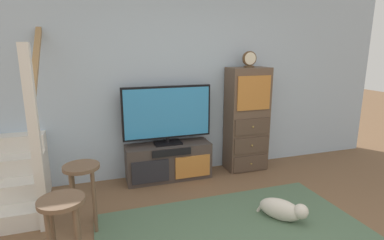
{
  "coord_description": "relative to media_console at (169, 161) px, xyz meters",
  "views": [
    {
      "loc": [
        -1.21,
        -1.61,
        1.75
      ],
      "look_at": [
        -0.04,
        1.98,
        0.85
      ],
      "focal_mm": 28.5,
      "sensor_mm": 36.0,
      "label": 1
    }
  ],
  "objects": [
    {
      "name": "bar_stool_near",
      "position": [
        -1.19,
        -1.55,
        0.26
      ],
      "size": [
        0.34,
        0.34,
        0.67
      ],
      "color": "brown",
      "rests_on": "ground_plane"
    },
    {
      "name": "media_console",
      "position": [
        0.0,
        0.0,
        0.0
      ],
      "size": [
        1.14,
        0.38,
        0.49
      ],
      "color": "#423833",
      "rests_on": "ground_plane"
    },
    {
      "name": "desk_clock",
      "position": [
        1.16,
        -0.0,
        1.35
      ],
      "size": [
        0.2,
        0.08,
        0.22
      ],
      "color": "#4C3823",
      "rests_on": "side_cabinet"
    },
    {
      "name": "bar_stool_far",
      "position": [
        -1.07,
        -0.92,
        0.26
      ],
      "size": [
        0.34,
        0.34,
        0.67
      ],
      "color": "brown",
      "rests_on": "ground_plane"
    },
    {
      "name": "television",
      "position": [
        0.0,
        0.02,
        0.66
      ],
      "size": [
        1.19,
        0.22,
        0.78
      ],
      "color": "black",
      "rests_on": "media_console"
    },
    {
      "name": "dog",
      "position": [
        0.87,
        -1.38,
        -0.13
      ],
      "size": [
        0.43,
        0.48,
        0.23
      ],
      "color": "beige",
      "rests_on": "ground_plane"
    },
    {
      "name": "staircase",
      "position": [
        -1.94,
        0.01,
        0.12
      ],
      "size": [
        1.0,
        1.36,
        2.2
      ],
      "color": "silver",
      "rests_on": "ground_plane"
    },
    {
      "name": "back_wall",
      "position": [
        0.3,
        0.27,
        1.11
      ],
      "size": [
        6.4,
        0.12,
        2.7
      ],
      "primitive_type": "cube",
      "color": "#A8BCD1",
      "rests_on": "ground_plane"
    },
    {
      "name": "side_cabinet",
      "position": [
        1.17,
        0.01,
        0.5
      ],
      "size": [
        0.58,
        0.38,
        1.49
      ],
      "color": "brown",
      "rests_on": "ground_plane"
    }
  ]
}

